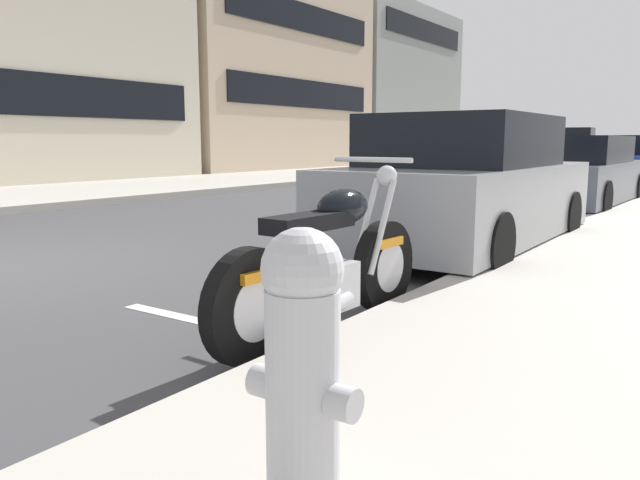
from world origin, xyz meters
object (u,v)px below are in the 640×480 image
(parked_car_behind_motorcycle, at_px, (622,164))
(fire_hydrant, at_px, (303,365))
(parked_car_at_intersection, at_px, (574,174))
(parked_car_across_street, at_px, (465,187))
(parked_motorcycle, at_px, (329,268))
(crossing_truck, at_px, (553,146))

(parked_car_behind_motorcycle, distance_m, fire_hydrant, 17.01)
(parked_car_at_intersection, relative_size, parked_car_behind_motorcycle, 1.09)
(parked_car_behind_motorcycle, height_order, fire_hydrant, parked_car_behind_motorcycle)
(fire_hydrant, bearing_deg, parked_car_across_street, 16.95)
(parked_car_at_intersection, height_order, fire_hydrant, parked_car_at_intersection)
(parked_motorcycle, bearing_deg, fire_hydrant, -145.99)
(parked_car_across_street, xyz_separation_m, parked_car_behind_motorcycle, (11.50, 0.16, -0.07))
(parked_car_across_street, xyz_separation_m, fire_hydrant, (-5.42, -1.65, -0.12))
(parked_car_at_intersection, relative_size, fire_hydrant, 5.24)
(parked_car_across_street, relative_size, parked_car_at_intersection, 0.91)
(parked_car_behind_motorcycle, xyz_separation_m, fire_hydrant, (-16.91, -1.81, -0.05))
(parked_car_behind_motorcycle, bearing_deg, crossing_truck, 20.78)
(parked_car_at_intersection, bearing_deg, parked_car_behind_motorcycle, 2.61)
(parked_car_across_street, xyz_separation_m, parked_car_at_intersection, (5.55, 0.05, -0.08))
(parked_car_across_street, relative_size, parked_car_behind_motorcycle, 1.00)
(parked_car_at_intersection, bearing_deg, parked_car_across_street, -177.92)
(parked_motorcycle, distance_m, fire_hydrant, 2.20)
(parked_motorcycle, relative_size, parked_car_behind_motorcycle, 0.51)
(parked_motorcycle, xyz_separation_m, crossing_truck, (29.76, 6.21, 0.55))
(parked_motorcycle, xyz_separation_m, parked_car_across_street, (3.55, 0.50, 0.28))
(parked_motorcycle, xyz_separation_m, parked_car_at_intersection, (9.10, 0.55, 0.20))
(parked_car_behind_motorcycle, height_order, crossing_truck, crossing_truck)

